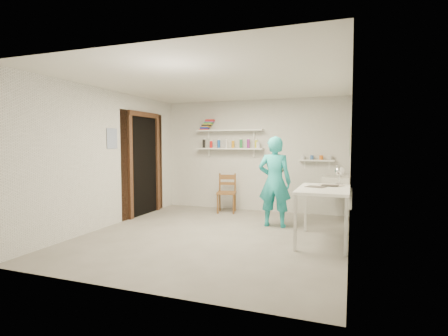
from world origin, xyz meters
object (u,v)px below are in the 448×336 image
(wall_clock, at_px, (277,166))
(wooden_chair, at_px, (227,193))
(belfast_sink, at_px, (336,184))
(man, at_px, (275,182))
(desk_lamp, at_px, (339,171))
(work_table, at_px, (323,215))

(wall_clock, relative_size, wooden_chair, 0.34)
(belfast_sink, xyz_separation_m, man, (-0.99, -0.79, 0.09))
(wall_clock, height_order, desk_lamp, wall_clock)
(desk_lamp, bearing_deg, work_table, -112.42)
(man, height_order, work_table, man)
(wooden_chair, xyz_separation_m, work_table, (2.10, -1.62, -0.02))
(work_table, xyz_separation_m, desk_lamp, (0.20, 0.49, 0.62))
(belfast_sink, relative_size, desk_lamp, 3.95)
(belfast_sink, distance_m, wall_clock, 1.20)
(man, distance_m, work_table, 1.21)
(wooden_chair, bearing_deg, man, -49.18)
(wall_clock, height_order, wooden_chair, wall_clock)
(belfast_sink, xyz_separation_m, wooden_chair, (-2.21, 0.11, -0.28))
(man, distance_m, desk_lamp, 1.13)
(man, distance_m, wooden_chair, 1.56)
(work_table, bearing_deg, belfast_sink, 85.86)
(wall_clock, bearing_deg, wooden_chair, 150.19)
(belfast_sink, height_order, wooden_chair, belfast_sink)
(belfast_sink, height_order, work_table, belfast_sink)
(wooden_chair, bearing_deg, wall_clock, -41.82)
(wall_clock, bearing_deg, work_table, -47.81)
(man, distance_m, wall_clock, 0.34)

